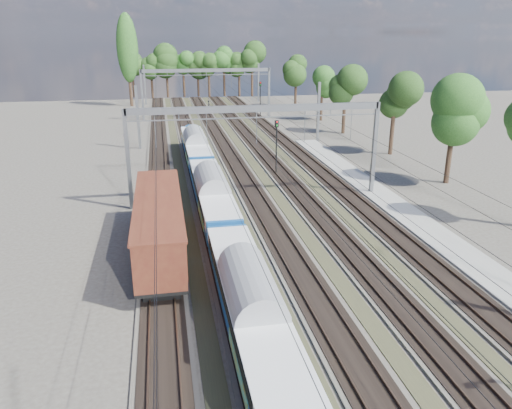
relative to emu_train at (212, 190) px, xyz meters
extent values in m
cube|color=#47423A|center=(-4.50, 18.28, -2.25)|extent=(3.00, 130.00, 0.15)
cube|color=black|center=(-4.50, 18.28, -2.16)|extent=(2.50, 130.00, 0.06)
cube|color=#473326|center=(-5.22, 18.28, -2.06)|extent=(0.08, 130.00, 0.14)
cube|color=#473326|center=(-3.78, 18.28, -2.06)|extent=(0.08, 130.00, 0.14)
cube|color=#47423A|center=(0.00, 18.28, -2.25)|extent=(3.00, 130.00, 0.15)
cube|color=black|center=(0.00, 18.28, -2.16)|extent=(2.50, 130.00, 0.06)
cube|color=#473326|center=(-0.72, 18.28, -2.06)|extent=(0.08, 130.00, 0.14)
cube|color=#473326|center=(0.72, 18.28, -2.06)|extent=(0.08, 130.00, 0.14)
cube|color=#47423A|center=(4.50, 18.28, -2.25)|extent=(3.00, 130.00, 0.15)
cube|color=black|center=(4.50, 18.28, -2.16)|extent=(2.50, 130.00, 0.06)
cube|color=#473326|center=(3.78, 18.28, -2.06)|extent=(0.08, 130.00, 0.14)
cube|color=#473326|center=(5.22, 18.28, -2.06)|extent=(0.08, 130.00, 0.14)
cube|color=#47423A|center=(9.00, 18.28, -2.25)|extent=(3.00, 130.00, 0.15)
cube|color=black|center=(9.00, 18.28, -2.16)|extent=(2.50, 130.00, 0.06)
cube|color=#473326|center=(8.28, 18.28, -2.06)|extent=(0.08, 130.00, 0.14)
cube|color=#473326|center=(9.72, 18.28, -2.06)|extent=(0.08, 130.00, 0.14)
cube|color=#47423A|center=(13.50, 18.28, -2.25)|extent=(3.00, 130.00, 0.15)
cube|color=black|center=(13.50, 18.28, -2.16)|extent=(2.50, 130.00, 0.06)
cube|color=#473326|center=(12.78, 18.28, -2.06)|extent=(0.08, 130.00, 0.14)
cube|color=#473326|center=(14.22, 18.28, -2.06)|extent=(0.08, 130.00, 0.14)
cube|color=#363223|center=(-2.25, 18.28, -2.30)|extent=(1.10, 130.00, 0.05)
cube|color=#363223|center=(2.25, 18.28, -2.30)|extent=(1.10, 130.00, 0.05)
cube|color=#363223|center=(6.75, 18.28, -2.30)|extent=(1.10, 130.00, 0.05)
cube|color=#363223|center=(11.25, 18.28, -2.30)|extent=(1.10, 130.00, 0.05)
cube|color=gray|center=(16.50, -6.72, -2.18)|extent=(3.00, 70.00, 0.30)
cube|color=slate|center=(-7.00, 3.28, 2.17)|extent=(0.35, 0.35, 9.00)
cube|color=slate|center=(16.00, 3.28, 2.17)|extent=(0.35, 0.35, 9.00)
cube|color=slate|center=(4.50, 3.28, 6.37)|extent=(23.00, 0.35, 0.60)
cube|color=slate|center=(-7.00, 51.28, 2.17)|extent=(0.35, 0.35, 9.00)
cube|color=slate|center=(16.00, 51.28, 2.17)|extent=(0.35, 0.35, 9.00)
cube|color=slate|center=(4.50, 51.28, 6.37)|extent=(23.00, 0.35, 0.60)
cube|color=slate|center=(-7.00, 28.28, 1.92)|extent=(0.35, 0.35, 8.50)
cube|color=slate|center=(-7.00, 73.28, 1.92)|extent=(0.35, 0.35, 8.50)
cube|color=slate|center=(18.30, 28.28, 1.92)|extent=(0.35, 0.35, 8.50)
cube|color=slate|center=(18.30, 73.28, 1.92)|extent=(0.35, 0.35, 8.50)
cylinder|color=black|center=(-4.50, 18.28, 3.17)|extent=(0.03, 130.00, 0.03)
cylinder|color=black|center=(-4.50, 18.28, 4.27)|extent=(0.03, 130.00, 0.03)
cylinder|color=black|center=(0.00, 18.28, 3.17)|extent=(0.03, 130.00, 0.03)
cylinder|color=black|center=(0.00, 18.28, 4.27)|extent=(0.03, 130.00, 0.03)
cylinder|color=black|center=(4.50, 18.28, 3.17)|extent=(0.03, 130.00, 0.03)
cylinder|color=black|center=(4.50, 18.28, 4.27)|extent=(0.03, 130.00, 0.03)
cylinder|color=black|center=(9.00, 18.28, 3.17)|extent=(0.03, 130.00, 0.03)
cylinder|color=black|center=(9.00, 18.28, 4.27)|extent=(0.03, 130.00, 0.03)
cylinder|color=black|center=(13.50, 18.28, 3.17)|extent=(0.03, 130.00, 0.03)
cylinder|color=black|center=(13.50, 18.28, 4.27)|extent=(0.03, 130.00, 0.03)
cylinder|color=black|center=(-10.10, 86.97, 1.07)|extent=(0.56, 0.56, 6.80)
sphere|color=#1D3613|center=(-10.10, 86.97, 6.51)|extent=(4.34, 4.34, 4.34)
cylinder|color=black|center=(-5.96, 87.27, 0.53)|extent=(0.56, 0.56, 5.71)
sphere|color=#1D3613|center=(-5.96, 87.27, 5.09)|extent=(5.26, 5.26, 5.26)
cylinder|color=black|center=(-1.95, 86.14, 1.12)|extent=(0.56, 0.56, 6.90)
sphere|color=#1D3613|center=(-1.95, 86.14, 6.64)|extent=(4.13, 4.13, 4.13)
cylinder|color=black|center=(2.03, 85.49, 1.09)|extent=(0.56, 0.56, 6.84)
sphere|color=#1D3613|center=(2.03, 85.49, 6.56)|extent=(4.49, 4.49, 4.49)
cylinder|color=black|center=(4.32, 84.42, 0.73)|extent=(0.56, 0.56, 6.11)
sphere|color=#1D3613|center=(4.32, 84.42, 5.62)|extent=(4.55, 4.55, 4.55)
cylinder|color=black|center=(8.04, 84.71, 0.64)|extent=(0.56, 0.56, 5.93)
sphere|color=#1D3613|center=(8.04, 84.71, 5.38)|extent=(5.40, 5.40, 5.40)
cylinder|color=black|center=(12.61, 87.00, 0.96)|extent=(0.56, 0.56, 6.57)
sphere|color=#1D3613|center=(12.61, 87.00, 6.22)|extent=(4.84, 4.84, 4.84)
cylinder|color=black|center=(16.04, 85.08, 1.04)|extent=(0.56, 0.56, 6.74)
sphere|color=#1D3613|center=(16.04, 85.08, 6.44)|extent=(5.39, 5.39, 5.39)
cylinder|color=black|center=(18.92, 84.77, 0.77)|extent=(0.56, 0.56, 6.20)
sphere|color=#1D3613|center=(18.92, 84.77, 5.74)|extent=(5.32, 5.32, 5.32)
cylinder|color=black|center=(25.94, 5.59, 1.13)|extent=(0.56, 0.56, 6.93)
sphere|color=#1D3613|center=(25.94, 5.59, 6.67)|extent=(4.20, 4.20, 4.20)
cylinder|color=black|center=(24.03, 19.65, 1.07)|extent=(0.56, 0.56, 6.80)
sphere|color=#1D3613|center=(24.03, 19.65, 6.51)|extent=(4.16, 4.16, 4.16)
cylinder|color=black|center=(25.75, 34.14, 0.34)|extent=(0.56, 0.56, 5.33)
sphere|color=#1D3613|center=(25.75, 34.14, 4.60)|extent=(4.57, 4.57, 4.57)
cylinder|color=black|center=(25.99, 47.19, 0.23)|extent=(0.56, 0.56, 5.12)
sphere|color=#1D3613|center=(25.99, 47.19, 4.33)|extent=(4.25, 4.25, 4.25)
cylinder|color=black|center=(25.48, 63.02, 0.40)|extent=(0.56, 0.56, 5.45)
sphere|color=#1D3613|center=(25.48, 63.02, 4.76)|extent=(4.13, 4.13, 4.13)
cylinder|color=black|center=(-10.00, 71.28, 5.67)|extent=(0.70, 0.70, 16.00)
ellipsoid|color=#1E4B19|center=(-10.00, 71.28, 9.67)|extent=(4.40, 4.40, 14.08)
cube|color=black|center=(0.00, -12.22, -1.82)|extent=(1.85, 2.78, 0.74)
cube|color=#0F478D|center=(0.00, -18.70, -0.43)|extent=(2.59, 18.53, 1.76)
cube|color=silver|center=(0.00, -18.70, 0.03)|extent=(2.67, 17.79, 0.88)
cube|color=black|center=(1.34, -18.70, 0.03)|extent=(0.04, 15.75, 0.65)
cube|color=#DEAC0B|center=(0.00, -22.78, -0.89)|extent=(2.69, 5.19, 0.65)
cylinder|color=#999B9F|center=(0.00, -18.70, 0.45)|extent=(2.63, 18.53, 2.63)
cube|color=black|center=(0.00, -6.06, -1.82)|extent=(1.85, 2.78, 0.74)
cube|color=black|center=(0.00, 6.91, -1.82)|extent=(1.85, 2.78, 0.74)
cube|color=#0F478D|center=(0.00, 0.43, -0.43)|extent=(2.59, 18.53, 1.76)
cube|color=silver|center=(0.00, 0.43, 0.03)|extent=(2.67, 17.79, 0.88)
cube|color=black|center=(1.34, 0.43, 0.03)|extent=(0.04, 15.75, 0.65)
cube|color=#DEAC0B|center=(0.00, -3.65, -0.89)|extent=(2.69, 5.19, 0.65)
cylinder|color=#999B9F|center=(0.00, 0.43, 0.45)|extent=(2.63, 18.53, 2.63)
cube|color=black|center=(0.00, 13.07, -1.82)|extent=(1.85, 2.78, 0.74)
cube|color=black|center=(0.00, 26.04, -1.82)|extent=(1.85, 2.78, 0.74)
cube|color=#0F478D|center=(0.00, 19.56, -0.43)|extent=(2.59, 18.53, 1.76)
cube|color=silver|center=(0.00, 19.56, 0.03)|extent=(2.67, 17.79, 0.88)
cube|color=black|center=(1.34, 19.56, 0.03)|extent=(0.04, 15.75, 0.65)
cube|color=#DEAC0B|center=(0.00, 15.48, -0.89)|extent=(2.69, 5.19, 0.65)
cylinder|color=#999B9F|center=(0.00, 19.56, 0.45)|extent=(2.63, 18.53, 2.63)
cube|color=black|center=(-4.50, -12.84, -1.77)|extent=(2.23, 2.90, 0.78)
cube|color=black|center=(-4.50, -1.89, -1.77)|extent=(2.23, 2.90, 0.78)
cube|color=black|center=(-4.50, -7.36, -1.27)|extent=(3.02, 15.64, 0.22)
cube|color=#4E1D15|center=(-4.50, -7.36, 0.30)|extent=(3.02, 15.64, 2.90)
cube|color=#4E1D15|center=(-4.50, -7.36, 1.80)|extent=(3.24, 15.64, 0.13)
imported|color=black|center=(5.81, 62.32, -1.35)|extent=(0.70, 0.84, 1.96)
cylinder|color=black|center=(8.34, 11.80, 0.36)|extent=(0.15, 0.15, 5.38)
cube|color=black|center=(8.34, 11.80, 3.43)|extent=(0.44, 0.36, 0.75)
sphere|color=red|center=(8.34, 11.66, 3.64)|extent=(0.17, 0.17, 0.17)
sphere|color=#0C9919|center=(8.34, 11.66, 3.27)|extent=(0.17, 0.17, 0.17)
cylinder|color=black|center=(14.49, 51.90, 0.52)|extent=(0.16, 0.16, 5.71)
cube|color=black|center=(14.49, 51.90, 3.78)|extent=(0.46, 0.36, 0.80)
sphere|color=red|center=(14.49, 51.75, 4.01)|extent=(0.18, 0.18, 0.18)
sphere|color=#0C9919|center=(14.49, 51.75, 3.61)|extent=(0.18, 0.18, 0.18)
camera|label=1|loc=(-3.90, -40.69, 12.80)|focal=35.00mm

